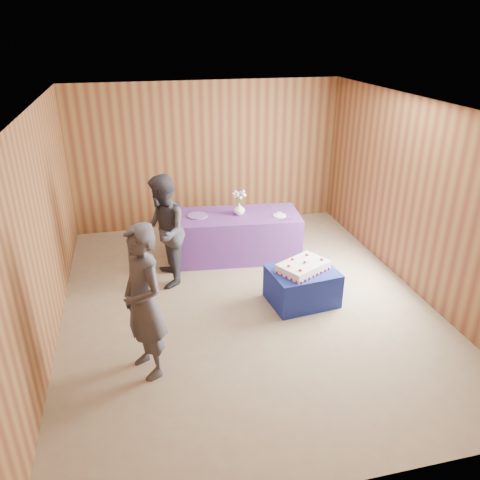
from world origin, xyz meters
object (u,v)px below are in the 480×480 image
object	(u,v)px
sheet_cake	(303,266)
guest_left	(144,303)
cake_table	(302,286)
serving_table	(238,236)
vase	(239,209)
guest_right	(163,232)

from	to	relation	value
sheet_cake	guest_left	world-z (taller)	guest_left
cake_table	serving_table	distance (m)	1.71
sheet_cake	guest_left	xyz separation A→B (m)	(-2.17, -0.97, 0.33)
serving_table	sheet_cake	distance (m)	1.71
vase	cake_table	bearing A→B (deg)	-72.08
guest_right	sheet_cake	bearing A→B (deg)	62.09
cake_table	guest_left	world-z (taller)	guest_left
cake_table	guest_right	bearing A→B (deg)	144.61
guest_right	vase	bearing A→B (deg)	117.24
sheet_cake	guest_left	distance (m)	2.40
sheet_cake	guest_right	xyz separation A→B (m)	(-1.80, 0.98, 0.28)
vase	guest_left	size ratio (longest dim) A/B	0.11
vase	serving_table	bearing A→B (deg)	-154.23
sheet_cake	serving_table	bearing A→B (deg)	79.98
vase	guest_left	distance (m)	3.07
vase	guest_right	world-z (taller)	guest_right
serving_table	guest_right	xyz separation A→B (m)	(-1.26, -0.63, 0.47)
vase	sheet_cake	bearing A→B (deg)	-72.18
sheet_cake	guest_right	bearing A→B (deg)	122.82
vase	guest_left	world-z (taller)	guest_left
serving_table	guest_left	xyz separation A→B (m)	(-1.63, -2.58, 0.52)
serving_table	sheet_cake	xyz separation A→B (m)	(0.54, -1.61, 0.19)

